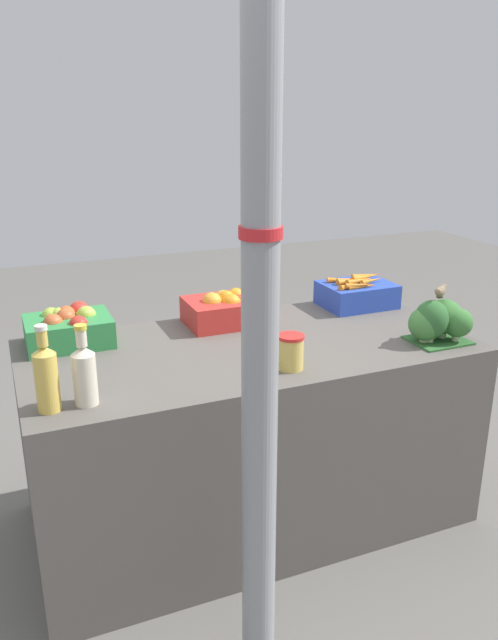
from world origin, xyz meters
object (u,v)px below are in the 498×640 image
(carrot_crate, at_px, (357,293))
(juice_bottle_cloudy, at_px, (84,373))
(support_pole, at_px, (260,276))
(orange_crate, at_px, (224,309))
(pickle_jar, at_px, (291,352))
(broccoli_pile, at_px, (438,321))
(juice_bottle_golden, at_px, (46,376))
(sparrow_bird, at_px, (440,291))
(apple_crate, at_px, (69,326))

(carrot_crate, distance_m, juice_bottle_cloudy, 1.42)
(support_pole, distance_m, juice_bottle_cloudy, 0.69)
(carrot_crate, relative_size, juice_bottle_cloudy, 1.24)
(orange_crate, distance_m, pickle_jar, 0.55)
(support_pole, bearing_deg, orange_crate, 74.87)
(broccoli_pile, distance_m, juice_bottle_cloudy, 1.35)
(broccoli_pile, bearing_deg, support_pole, -154.20)
(orange_crate, xyz_separation_m, juice_bottle_golden, (-0.77, -0.55, 0.05))
(support_pole, height_order, pickle_jar, support_pole)
(support_pole, height_order, sparrow_bird, support_pole)
(carrot_crate, relative_size, juice_bottle_golden, 1.17)
(support_pole, height_order, carrot_crate, support_pole)
(broccoli_pile, relative_size, sparrow_bird, 2.15)
(pickle_jar, xyz_separation_m, sparrow_bird, (0.65, 0.03, 0.14))
(juice_bottle_cloudy, bearing_deg, orange_crate, 39.97)
(juice_bottle_cloudy, distance_m, sparrow_bird, 1.36)
(juice_bottle_cloudy, distance_m, pickle_jar, 0.70)
(juice_bottle_cloudy, bearing_deg, sparrow_bird, 1.58)
(apple_crate, bearing_deg, support_pole, -69.65)
(support_pole, bearing_deg, juice_bottle_cloudy, 131.91)
(carrot_crate, distance_m, pickle_jar, 0.82)
(sparrow_bird, bearing_deg, juice_bottle_cloudy, -36.43)
(juice_bottle_cloudy, bearing_deg, broccoli_pile, 1.13)
(juice_bottle_golden, bearing_deg, sparrow_bird, 1.46)
(broccoli_pile, bearing_deg, juice_bottle_cloudy, -178.87)
(orange_crate, height_order, pickle_jar, orange_crate)
(juice_bottle_cloudy, xyz_separation_m, pickle_jar, (0.70, 0.01, -0.04))
(support_pole, relative_size, juice_bottle_cloudy, 9.58)
(orange_crate, distance_m, broccoli_pile, 0.87)
(orange_crate, relative_size, broccoli_pile, 1.30)
(apple_crate, xyz_separation_m, juice_bottle_golden, (-0.13, -0.56, 0.04))
(juice_bottle_golden, height_order, sparrow_bird, juice_bottle_golden)
(broccoli_pile, height_order, pickle_jar, broccoli_pile)
(support_pole, height_order, juice_bottle_golden, support_pole)
(juice_bottle_golden, bearing_deg, support_pole, -40.98)
(broccoli_pile, relative_size, juice_bottle_golden, 0.90)
(orange_crate, bearing_deg, apple_crate, 179.30)
(juice_bottle_golden, distance_m, juice_bottle_cloudy, 0.11)
(broccoli_pile, bearing_deg, pickle_jar, -178.15)
(juice_bottle_cloudy, relative_size, sparrow_bird, 2.27)
(broccoli_pile, xyz_separation_m, juice_bottle_cloudy, (-1.35, -0.03, 0.02))
(support_pole, xyz_separation_m, sparrow_bird, (0.96, 0.47, -0.27))
(broccoli_pile, height_order, sparrow_bird, sparrow_bird)
(apple_crate, xyz_separation_m, juice_bottle_cloudy, (-0.02, -0.56, 0.03))
(pickle_jar, bearing_deg, orange_crate, 94.65)
(broccoli_pile, distance_m, sparrow_bird, 0.12)
(carrot_crate, height_order, juice_bottle_cloudy, juice_bottle_cloudy)
(pickle_jar, bearing_deg, apple_crate, 140.87)
(orange_crate, bearing_deg, juice_bottle_cloudy, -140.03)
(juice_bottle_golden, relative_size, juice_bottle_cloudy, 1.05)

